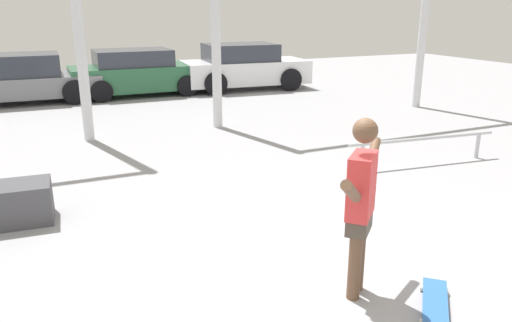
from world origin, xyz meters
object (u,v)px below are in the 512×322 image
parked_car_grey (23,79)px  parked_car_white (244,67)px  parked_car_green (138,73)px  skateboard (435,303)px  grind_rail (423,142)px  skateboarder (361,200)px

parked_car_grey → parked_car_white: bearing=-1.5°
parked_car_green → parked_car_white: bearing=-4.0°
skateboard → grind_rail: size_ratio=0.26×
parked_car_grey → parked_car_white: (6.41, -0.34, 0.05)m
grind_rail → parked_car_grey: (-6.00, 8.90, 0.26)m
skateboard → parked_car_grey: parked_car_grey is taller
skateboard → grind_rail: (2.85, 3.34, 0.31)m
grind_rail → parked_car_grey: parked_car_grey is taller
skateboarder → skateboard: bearing=-89.4°
skateboarder → parked_car_white: size_ratio=0.41×
parked_car_grey → parked_car_white: 6.42m
skateboard → parked_car_white: bearing=27.5°
parked_car_green → skateboarder: bearing=-91.6°
skateboarder → parked_car_green: bearing=44.2°
skateboarder → grind_rail: bearing=-3.3°
grind_rail → parked_car_white: bearing=87.3°
skateboarder → parked_car_grey: (-2.66, 11.73, -0.29)m
parked_car_grey → parked_car_green: (3.11, -0.07, 0.01)m
grind_rail → parked_car_green: bearing=108.1°
skateboarder → parked_car_green: 11.67m
parked_car_grey → parked_car_white: parked_car_white is taller
skateboarder → parked_car_grey: skateboarder is taller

